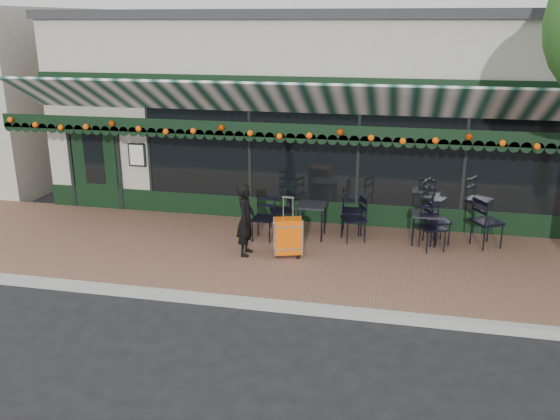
% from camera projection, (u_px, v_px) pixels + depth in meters
% --- Properties ---
extents(ground, '(80.00, 80.00, 0.00)m').
position_uv_depth(ground, '(248.00, 305.00, 9.76)').
color(ground, black).
rests_on(ground, ground).
extents(sidewalk, '(18.00, 4.00, 0.15)m').
position_uv_depth(sidewalk, '(275.00, 256.00, 11.60)').
color(sidewalk, brown).
rests_on(sidewalk, ground).
extents(curb, '(18.00, 0.16, 0.15)m').
position_uv_depth(curb, '(247.00, 303.00, 9.66)').
color(curb, '#9E9E99').
rests_on(curb, ground).
extents(restaurant_building, '(12.00, 9.60, 4.50)m').
position_uv_depth(restaurant_building, '(320.00, 104.00, 16.36)').
color(restaurant_building, '#9F978A').
rests_on(restaurant_building, ground).
extents(woman, '(0.35, 0.52, 1.41)m').
position_uv_depth(woman, '(246.00, 220.00, 11.27)').
color(woman, black).
rests_on(woman, sidewalk).
extents(suitcase, '(0.58, 0.43, 1.18)m').
position_uv_depth(suitcase, '(288.00, 237.00, 11.27)').
color(suitcase, '#E65807').
rests_on(suitcase, sidewalk).
extents(cafe_table_a, '(0.52, 0.52, 0.64)m').
position_uv_depth(cafe_table_a, '(425.00, 216.00, 11.87)').
color(cafe_table_a, black).
rests_on(cafe_table_a, sidewalk).
extents(cafe_table_b, '(0.58, 0.58, 0.72)m').
position_uv_depth(cafe_table_b, '(312.00, 208.00, 12.19)').
color(cafe_table_b, black).
rests_on(cafe_table_b, sidewalk).
extents(chair_a_left, '(0.60, 0.60, 0.91)m').
position_uv_depth(chair_a_left, '(354.00, 219.00, 12.07)').
color(chair_a_left, black).
rests_on(chair_a_left, sidewalk).
extents(chair_a_right, '(0.60, 0.60, 0.92)m').
position_uv_depth(chair_a_right, '(437.00, 222.00, 11.91)').
color(chair_a_right, black).
rests_on(chair_a_right, sidewalk).
extents(chair_a_front, '(0.58, 0.58, 0.89)m').
position_uv_depth(chair_a_front, '(433.00, 228.00, 11.58)').
color(chair_a_front, black).
rests_on(chair_a_front, sidewalk).
extents(chair_a_extra, '(0.69, 0.69, 1.01)m').
position_uv_depth(chair_a_extra, '(487.00, 223.00, 11.72)').
color(chair_a_extra, black).
rests_on(chair_a_extra, sidewalk).
extents(chair_b_left, '(0.57, 0.57, 0.87)m').
position_uv_depth(chair_b_left, '(280.00, 211.00, 12.65)').
color(chair_b_left, black).
rests_on(chair_b_left, sidewalk).
extents(chair_b_right, '(0.50, 0.50, 0.94)m').
position_uv_depth(chair_b_right, '(353.00, 212.00, 12.50)').
color(chair_b_right, black).
rests_on(chair_b_right, sidewalk).
extents(chair_b_front, '(0.48, 0.48, 0.89)m').
position_uv_depth(chair_b_front, '(264.00, 219.00, 12.12)').
color(chair_b_front, black).
rests_on(chair_b_front, sidewalk).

